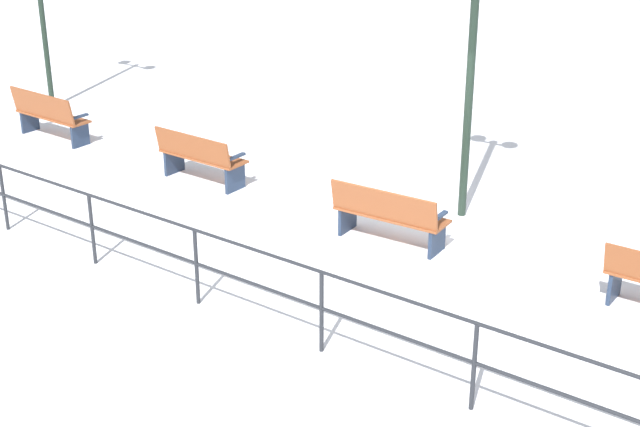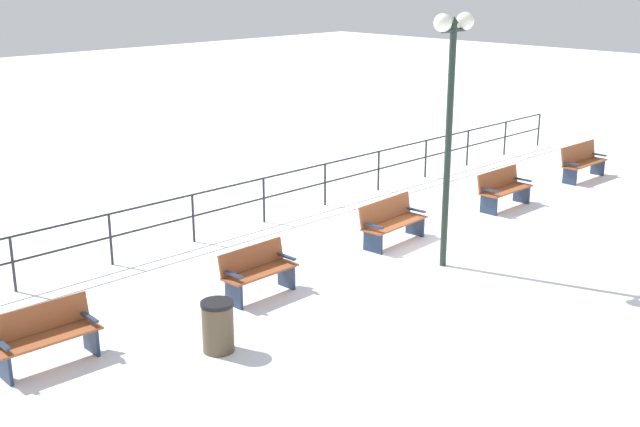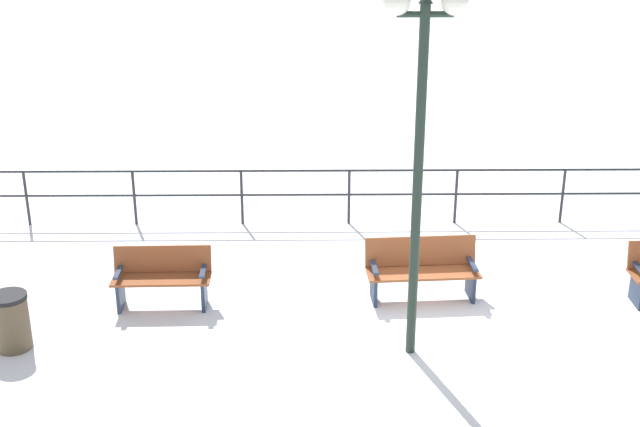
{
  "view_description": "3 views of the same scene",
  "coord_description": "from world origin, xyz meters",
  "px_view_note": "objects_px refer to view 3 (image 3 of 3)",
  "views": [
    {
      "loc": [
        -10.42,
        -6.37,
        5.59
      ],
      "look_at": [
        -1.06,
        0.54,
        0.63
      ],
      "focal_mm": 52.87,
      "sensor_mm": 36.0,
      "label": 1
    },
    {
      "loc": [
        9.89,
        -12.02,
        5.37
      ],
      "look_at": [
        -1.51,
        -0.74,
        0.48
      ],
      "focal_mm": 45.5,
      "sensor_mm": 36.0,
      "label": 2
    },
    {
      "loc": [
        10.98,
        -1.62,
        5.75
      ],
      "look_at": [
        -1.73,
        -1.47,
        0.71
      ],
      "focal_mm": 47.7,
      "sensor_mm": 36.0,
      "label": 3
    }
  ],
  "objects_px": {
    "bench_second": "(162,277)",
    "bench_third": "(422,269)",
    "trash_bin": "(11,321)",
    "lamppost_middle": "(421,98)"
  },
  "relations": [
    {
      "from": "bench_second",
      "to": "bench_third",
      "type": "bearing_deg",
      "value": 92.39
    },
    {
      "from": "trash_bin",
      "to": "bench_third",
      "type": "bearing_deg",
      "value": 104.28
    },
    {
      "from": "bench_second",
      "to": "trash_bin",
      "type": "xyz_separation_m",
      "value": [
        1.18,
        -1.77,
        -0.06
      ]
    },
    {
      "from": "lamppost_middle",
      "to": "bench_second",
      "type": "bearing_deg",
      "value": -111.22
    },
    {
      "from": "bench_second",
      "to": "bench_third",
      "type": "height_order",
      "value": "bench_third"
    },
    {
      "from": "lamppost_middle",
      "to": "bench_third",
      "type": "bearing_deg",
      "value": 168.09
    },
    {
      "from": "bench_third",
      "to": "trash_bin",
      "type": "distance_m",
      "value": 5.68
    },
    {
      "from": "lamppost_middle",
      "to": "trash_bin",
      "type": "bearing_deg",
      "value": -91.63
    },
    {
      "from": "bench_second",
      "to": "trash_bin",
      "type": "height_order",
      "value": "bench_second"
    },
    {
      "from": "bench_third",
      "to": "lamppost_middle",
      "type": "distance_m",
      "value": 3.32
    }
  ]
}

